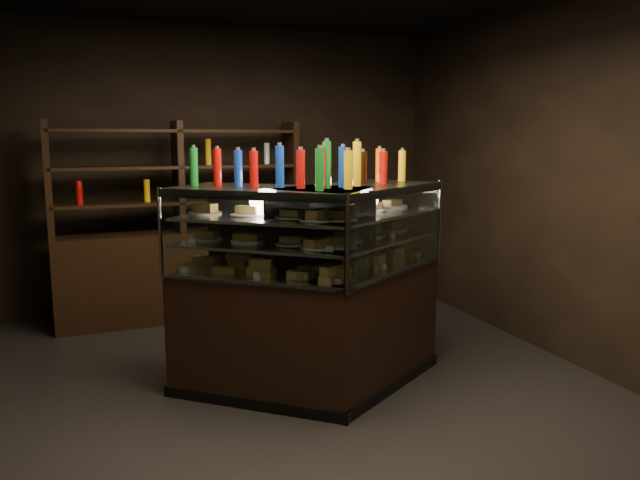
# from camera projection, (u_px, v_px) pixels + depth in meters

# --- Properties ---
(ground) EXTENTS (5.00, 5.00, 0.00)m
(ground) POSITION_uv_depth(u_px,v_px,m) (266.00, 387.00, 4.64)
(ground) COLOR black
(ground) RESTS_ON ground
(room_shell) EXTENTS (5.02, 5.02, 3.01)m
(room_shell) POSITION_uv_depth(u_px,v_px,m) (263.00, 122.00, 4.33)
(room_shell) COLOR black
(room_shell) RESTS_ON ground
(display_case) EXTENTS (2.18, 1.40, 1.50)m
(display_case) POSITION_uv_depth(u_px,v_px,m) (315.00, 321.00, 4.57)
(display_case) COLOR black
(display_case) RESTS_ON ground
(food_display) EXTENTS (1.80, 0.91, 0.46)m
(food_display) POSITION_uv_depth(u_px,v_px,m) (315.00, 235.00, 4.47)
(food_display) COLOR gold
(food_display) RESTS_ON display_case
(bottles_top) EXTENTS (1.62, 0.77, 0.30)m
(bottles_top) POSITION_uv_depth(u_px,v_px,m) (315.00, 166.00, 4.39)
(bottles_top) COLOR #0F38B2
(bottles_top) RESTS_ON display_case
(potted_conifer) EXTENTS (0.34, 0.34, 0.74)m
(potted_conifer) POSITION_uv_depth(u_px,v_px,m) (371.00, 282.00, 6.18)
(potted_conifer) COLOR black
(potted_conifer) RESTS_ON ground
(back_shelving) EXTENTS (2.47, 0.58, 2.00)m
(back_shelving) POSITION_uv_depth(u_px,v_px,m) (181.00, 260.00, 6.34)
(back_shelving) COLOR black
(back_shelving) RESTS_ON ground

